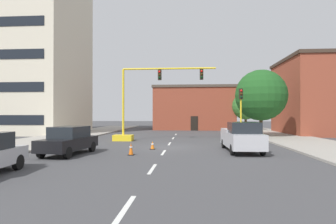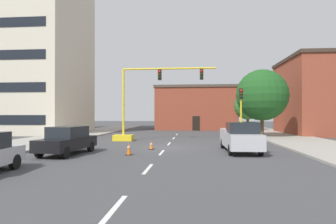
{
  "view_description": "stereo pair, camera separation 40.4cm",
  "coord_description": "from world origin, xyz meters",
  "px_view_note": "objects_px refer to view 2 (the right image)",
  "views": [
    {
      "loc": [
        1.7,
        -21.32,
        2.5
      ],
      "look_at": [
        -0.29,
        4.64,
        2.7
      ],
      "focal_mm": 30.18,
      "sensor_mm": 36.0,
      "label": 1
    },
    {
      "loc": [
        2.1,
        -21.29,
        2.5
      ],
      "look_at": [
        -0.29,
        4.64,
        2.7
      ],
      "focal_mm": 30.18,
      "sensor_mm": 36.0,
      "label": 2
    }
  ],
  "objects_px": {
    "traffic_light_pole_right": "(241,103)",
    "sedan_black_near_left": "(67,140)",
    "traffic_signal_gantry": "(136,117)",
    "traffic_cone_roadside_a": "(129,149)",
    "pickup_truck_silver": "(240,137)",
    "tree_right_mid": "(262,95)",
    "tree_right_far": "(248,106)",
    "traffic_cone_roadside_b": "(151,145)"
  },
  "relations": [
    {
      "from": "tree_right_mid",
      "to": "traffic_cone_roadside_a",
      "type": "relative_size",
      "value": 9.42
    },
    {
      "from": "pickup_truck_silver",
      "to": "traffic_cone_roadside_a",
      "type": "xyz_separation_m",
      "value": [
        -7.02,
        -2.13,
        -0.6
      ]
    },
    {
      "from": "tree_right_mid",
      "to": "sedan_black_near_left",
      "type": "height_order",
      "value": "tree_right_mid"
    },
    {
      "from": "traffic_cone_roadside_a",
      "to": "tree_right_mid",
      "type": "bearing_deg",
      "value": 50.84
    },
    {
      "from": "pickup_truck_silver",
      "to": "tree_right_far",
      "type": "bearing_deg",
      "value": 78.31
    },
    {
      "from": "traffic_signal_gantry",
      "to": "traffic_light_pole_right",
      "type": "xyz_separation_m",
      "value": [
        9.59,
        -0.46,
        1.26
      ]
    },
    {
      "from": "tree_right_mid",
      "to": "pickup_truck_silver",
      "type": "xyz_separation_m",
      "value": [
        -4.15,
        -11.58,
        -3.55
      ]
    },
    {
      "from": "traffic_signal_gantry",
      "to": "traffic_cone_roadside_a",
      "type": "bearing_deg",
      "value": -81.18
    },
    {
      "from": "traffic_light_pole_right",
      "to": "sedan_black_near_left",
      "type": "distance_m",
      "value": 15.12
    },
    {
      "from": "traffic_light_pole_right",
      "to": "pickup_truck_silver",
      "type": "distance_m",
      "value": 7.12
    },
    {
      "from": "traffic_cone_roadside_a",
      "to": "tree_right_far",
      "type": "bearing_deg",
      "value": 65.41
    },
    {
      "from": "traffic_signal_gantry",
      "to": "sedan_black_near_left",
      "type": "distance_m",
      "value": 9.62
    },
    {
      "from": "pickup_truck_silver",
      "to": "sedan_black_near_left",
      "type": "xyz_separation_m",
      "value": [
        -10.91,
        -2.18,
        -0.09
      ]
    },
    {
      "from": "tree_right_far",
      "to": "traffic_cone_roadside_b",
      "type": "height_order",
      "value": "tree_right_far"
    },
    {
      "from": "pickup_truck_silver",
      "to": "traffic_cone_roadside_b",
      "type": "xyz_separation_m",
      "value": [
        -6.08,
        0.77,
        -0.68
      ]
    },
    {
      "from": "traffic_signal_gantry",
      "to": "traffic_cone_roadside_b",
      "type": "bearing_deg",
      "value": -69.26
    },
    {
      "from": "sedan_black_near_left",
      "to": "traffic_cone_roadside_b",
      "type": "bearing_deg",
      "value": 31.44
    },
    {
      "from": "traffic_signal_gantry",
      "to": "tree_right_mid",
      "type": "height_order",
      "value": "tree_right_mid"
    },
    {
      "from": "tree_right_far",
      "to": "pickup_truck_silver",
      "type": "relative_size",
      "value": 1.05
    },
    {
      "from": "traffic_cone_roadside_a",
      "to": "traffic_cone_roadside_b",
      "type": "relative_size",
      "value": 1.3
    },
    {
      "from": "tree_right_far",
      "to": "traffic_cone_roadside_a",
      "type": "relative_size",
      "value": 7.45
    },
    {
      "from": "tree_right_far",
      "to": "traffic_light_pole_right",
      "type": "bearing_deg",
      "value": -102.33
    },
    {
      "from": "tree_right_far",
      "to": "tree_right_mid",
      "type": "distance_m",
      "value": 12.58
    },
    {
      "from": "tree_right_mid",
      "to": "traffic_cone_roadside_b",
      "type": "bearing_deg",
      "value": -133.42
    },
    {
      "from": "traffic_cone_roadside_b",
      "to": "tree_right_mid",
      "type": "bearing_deg",
      "value": 46.58
    },
    {
      "from": "tree_right_mid",
      "to": "traffic_cone_roadside_b",
      "type": "xyz_separation_m",
      "value": [
        -10.23,
        -10.81,
        -4.23
      ]
    },
    {
      "from": "traffic_cone_roadside_b",
      "to": "tree_right_far",
      "type": "bearing_deg",
      "value": 64.63
    },
    {
      "from": "tree_right_mid",
      "to": "pickup_truck_silver",
      "type": "height_order",
      "value": "tree_right_mid"
    },
    {
      "from": "pickup_truck_silver",
      "to": "sedan_black_near_left",
      "type": "bearing_deg",
      "value": -168.69
    },
    {
      "from": "traffic_light_pole_right",
      "to": "sedan_black_near_left",
      "type": "height_order",
      "value": "traffic_light_pole_right"
    },
    {
      "from": "tree_right_far",
      "to": "tree_right_mid",
      "type": "relative_size",
      "value": 0.79
    },
    {
      "from": "traffic_signal_gantry",
      "to": "tree_right_far",
      "type": "xyz_separation_m",
      "value": [
        13.43,
        17.1,
        1.43
      ]
    },
    {
      "from": "traffic_signal_gantry",
      "to": "traffic_cone_roadside_a",
      "type": "relative_size",
      "value": 12.38
    },
    {
      "from": "sedan_black_near_left",
      "to": "traffic_cone_roadside_a",
      "type": "bearing_deg",
      "value": 0.74
    },
    {
      "from": "traffic_light_pole_right",
      "to": "pickup_truck_silver",
      "type": "bearing_deg",
      "value": -99.94
    },
    {
      "from": "tree_right_mid",
      "to": "sedan_black_near_left",
      "type": "bearing_deg",
      "value": -137.58
    },
    {
      "from": "traffic_light_pole_right",
      "to": "traffic_cone_roadside_a",
      "type": "bearing_deg",
      "value": -133.26
    },
    {
      "from": "sedan_black_near_left",
      "to": "traffic_cone_roadside_a",
      "type": "xyz_separation_m",
      "value": [
        3.89,
        0.05,
        -0.51
      ]
    },
    {
      "from": "traffic_light_pole_right",
      "to": "tree_right_mid",
      "type": "xyz_separation_m",
      "value": [
        3.01,
        5.04,
        1.0
      ]
    },
    {
      "from": "tree_right_mid",
      "to": "traffic_cone_roadside_a",
      "type": "height_order",
      "value": "tree_right_mid"
    },
    {
      "from": "traffic_cone_roadside_b",
      "to": "traffic_signal_gantry",
      "type": "bearing_deg",
      "value": 110.74
    },
    {
      "from": "traffic_light_pole_right",
      "to": "tree_right_far",
      "type": "height_order",
      "value": "tree_right_far"
    }
  ]
}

